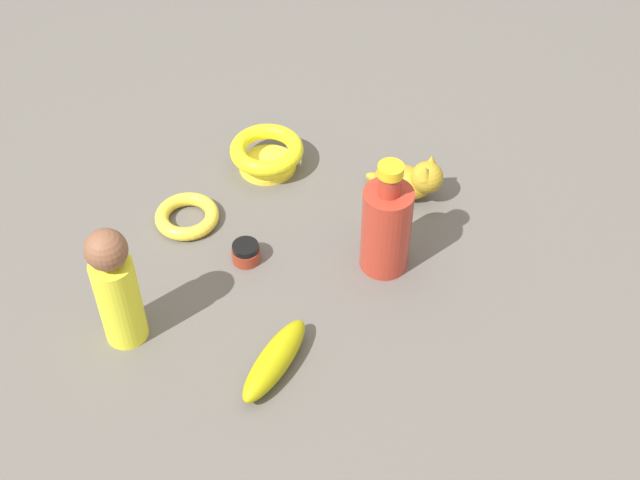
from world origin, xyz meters
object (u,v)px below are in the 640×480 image
(bowl, at_px, (267,153))
(bottle_tall, at_px, (386,226))
(banana, at_px, (275,360))
(bangle, at_px, (187,216))
(nail_polish_jar, at_px, (246,252))
(person_figure_adult, at_px, (116,288))
(cat_figurine, at_px, (410,179))

(bowl, height_order, bottle_tall, bottle_tall)
(banana, relative_size, bangle, 1.48)
(nail_polish_jar, height_order, person_figure_adult, person_figure_adult)
(person_figure_adult, bearing_deg, banana, 78.47)
(person_figure_adult, relative_size, bangle, 1.96)
(nail_polish_jar, height_order, banana, banana)
(nail_polish_jar, bearing_deg, bowl, 178.43)
(bowl, xyz_separation_m, bottle_tall, (0.22, 0.21, 0.05))
(nail_polish_jar, xyz_separation_m, bangle, (-0.08, -0.11, -0.00))
(bottle_tall, bearing_deg, person_figure_adult, -65.17)
(bowl, xyz_separation_m, banana, (0.43, 0.06, -0.01))
(bottle_tall, xyz_separation_m, cat_figurine, (-0.16, 0.04, -0.05))
(nail_polish_jar, relative_size, banana, 0.29)
(person_figure_adult, bearing_deg, bottle_tall, 114.83)
(bangle, bearing_deg, person_figure_adult, -10.31)
(banana, xyz_separation_m, bangle, (-0.29, -0.18, -0.01))
(person_figure_adult, relative_size, banana, 1.33)
(banana, relative_size, cat_figurine, 1.19)
(bowl, height_order, banana, bowl)
(person_figure_adult, distance_m, bottle_tall, 0.41)
(nail_polish_jar, relative_size, bangle, 0.43)
(bowl, distance_m, banana, 0.44)
(nail_polish_jar, height_order, bangle, nail_polish_jar)
(bottle_tall, bearing_deg, nail_polish_jar, -87.38)
(bowl, distance_m, bangle, 0.19)
(bowl, relative_size, bottle_tall, 0.64)
(bottle_tall, distance_m, bangle, 0.34)
(person_figure_adult, xyz_separation_m, banana, (0.05, 0.22, -0.08))
(nail_polish_jar, height_order, bottle_tall, bottle_tall)
(bowl, distance_m, bottle_tall, 0.31)
(bangle, xyz_separation_m, cat_figurine, (-0.09, 0.37, 0.03))
(bottle_tall, relative_size, banana, 1.29)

